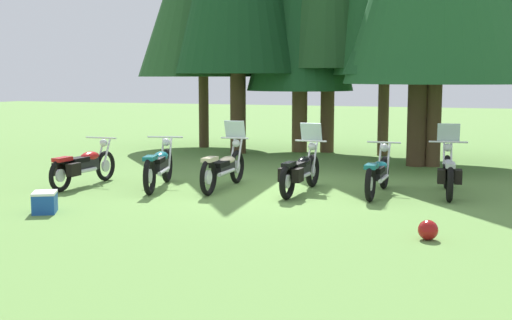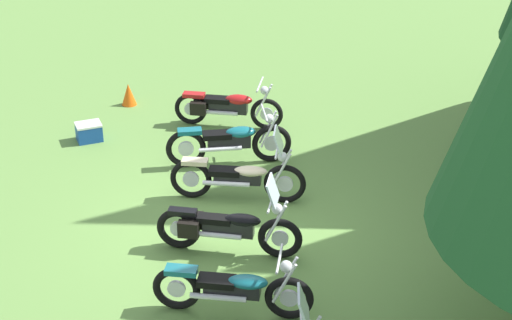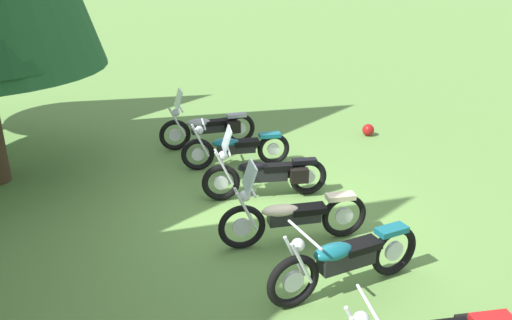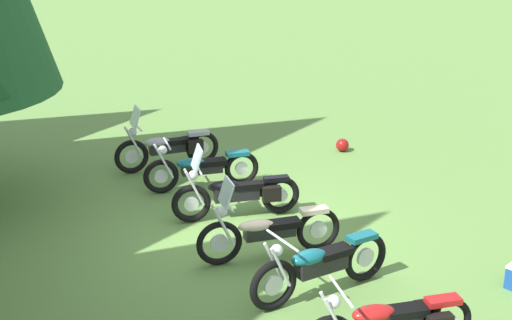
% 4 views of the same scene
% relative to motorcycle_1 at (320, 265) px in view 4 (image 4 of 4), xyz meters
% --- Properties ---
extents(ground_plane, '(80.00, 80.00, 0.00)m').
position_rel_motorcycle_1_xyz_m(ground_plane, '(2.09, 0.49, -0.47)').
color(ground_plane, '#608C42').
extents(motorcycle_1, '(0.93, 2.27, 1.02)m').
position_rel_motorcycle_1_xyz_m(motorcycle_1, '(0.00, 0.00, 0.00)').
color(motorcycle_1, black).
rests_on(motorcycle_1, ground_plane).
extents(motorcycle_2, '(0.62, 2.34, 1.37)m').
position_rel_motorcycle_1_xyz_m(motorcycle_2, '(1.29, 0.39, -0.01)').
color(motorcycle_2, black).
rests_on(motorcycle_2, ground_plane).
extents(motorcycle_3, '(0.67, 2.28, 1.35)m').
position_rel_motorcycle_1_xyz_m(motorcycle_3, '(2.90, 0.47, -0.02)').
color(motorcycle_3, black).
rests_on(motorcycle_3, ground_plane).
extents(motorcycle_4, '(0.68, 2.24, 0.99)m').
position_rel_motorcycle_1_xyz_m(motorcycle_4, '(4.38, 0.82, -0.05)').
color(motorcycle_4, black).
rests_on(motorcycle_4, ground_plane).
extents(motorcycle_5, '(0.76, 2.19, 1.36)m').
position_rel_motorcycle_1_xyz_m(motorcycle_5, '(5.67, 1.24, -0.02)').
color(motorcycle_5, black).
rests_on(motorcycle_5, ground_plane).
extents(dropped_helmet, '(0.29, 0.29, 0.29)m').
position_rel_motorcycle_1_xyz_m(dropped_helmet, '(5.72, -2.57, -0.33)').
color(dropped_helmet, maroon).
rests_on(dropped_helmet, ground_plane).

